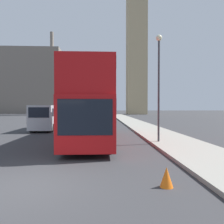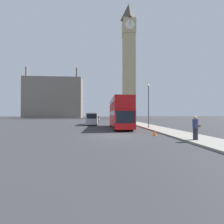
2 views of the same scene
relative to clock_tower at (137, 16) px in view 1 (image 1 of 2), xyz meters
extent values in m
plane|color=#333335|center=(-13.40, -64.19, -31.78)|extent=(300.00, 300.00, 0.00)
cube|color=tan|center=(0.00, 0.00, -9.48)|extent=(6.12, 6.12, 44.60)
cube|color=slate|center=(-42.90, 12.77, -19.94)|extent=(33.05, 10.41, 23.67)
cylinder|color=slate|center=(-28.85, 8.34, -5.50)|extent=(1.25, 1.25, 5.21)
cube|color=#B71114|center=(-11.95, -56.16, -30.29)|extent=(2.51, 10.75, 2.43)
cube|color=#B71114|center=(-11.95, -56.16, -28.20)|extent=(2.51, 10.54, 1.73)
cube|color=black|center=(-11.95, -56.16, -29.49)|extent=(2.55, 10.32, 0.55)
cube|color=black|center=(-11.95, -56.16, -27.71)|extent=(2.55, 10.11, 0.55)
cube|color=black|center=(-11.95, -61.55, -29.99)|extent=(2.21, 0.03, 1.46)
cylinder|color=black|center=(-12.85, -59.92, -31.28)|extent=(0.70, 1.00, 1.00)
cylinder|color=black|center=(-11.04, -59.92, -31.28)|extent=(0.70, 1.00, 1.00)
cylinder|color=black|center=(-12.85, -52.40, -31.28)|extent=(0.70, 1.00, 1.00)
cylinder|color=black|center=(-11.04, -52.40, -31.28)|extent=(0.70, 1.00, 1.00)
cube|color=#B2B7BC|center=(-16.53, -48.98, -30.50)|extent=(2.01, 5.75, 2.16)
cube|color=black|center=(-16.53, -51.87, -30.02)|extent=(1.71, 0.02, 0.86)
cube|color=black|center=(-16.53, -50.85, -30.02)|extent=(2.04, 1.04, 0.69)
cylinder|color=black|center=(-17.29, -50.94, -31.41)|extent=(0.50, 0.73, 0.73)
cylinder|color=black|center=(-15.78, -50.94, -31.41)|extent=(0.50, 0.73, 0.73)
cylinder|color=black|center=(-17.29, -47.03, -31.41)|extent=(0.50, 0.73, 0.73)
cylinder|color=black|center=(-15.78, -47.03, -31.41)|extent=(0.50, 0.73, 0.73)
cylinder|color=#38383D|center=(-7.89, -57.47, -28.64)|extent=(0.12, 0.12, 5.97)
sphere|color=beige|center=(-7.89, -57.47, -25.48)|extent=(0.36, 0.36, 0.36)
cube|color=silver|center=(-16.24, -32.55, -31.24)|extent=(1.84, 4.28, 0.78)
cube|color=black|center=(-16.24, -32.44, -30.57)|extent=(1.66, 2.05, 0.56)
cylinder|color=black|center=(-16.96, -33.91, -31.47)|extent=(0.41, 0.61, 0.61)
cylinder|color=black|center=(-15.52, -33.91, -31.47)|extent=(0.41, 0.61, 0.61)
cylinder|color=black|center=(-16.96, -31.18, -31.47)|extent=(0.41, 0.61, 0.61)
cylinder|color=black|center=(-15.52, -31.18, -31.47)|extent=(0.41, 0.61, 0.61)
cone|color=orange|center=(-9.53, -64.49, -31.50)|extent=(0.36, 0.36, 0.55)
camera|label=1|loc=(-11.29, -70.31, -29.60)|focal=35.00mm
camera|label=2|loc=(-14.81, -78.89, -29.68)|focal=24.00mm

